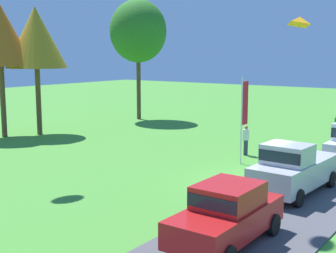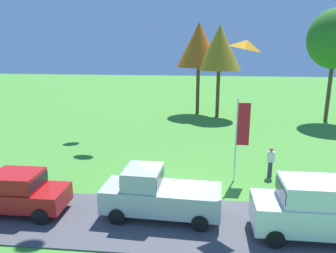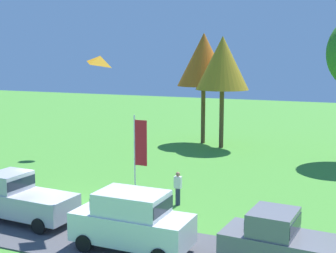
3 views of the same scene
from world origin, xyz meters
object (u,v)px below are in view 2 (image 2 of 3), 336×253
at_px(car_pickup_far_end, 157,193).
at_px(person_beside_suv, 270,162).
at_px(kite_diamond_trailing_tail, 247,45).
at_px(tree_left_of_center, 335,39).
at_px(tree_center_back, 220,48).
at_px(car_suv_mid_row, 315,207).
at_px(tree_lone_near, 199,45).
at_px(car_sedan_by_flagpole, 17,191).
at_px(flag_banner, 241,130).

bearing_deg(car_pickup_far_end, person_beside_suv, 41.04).
distance_m(car_pickup_far_end, kite_diamond_trailing_tail, 7.21).
xyz_separation_m(person_beside_suv, tree_left_of_center, (7.97, 14.37, 6.73)).
height_order(car_pickup_far_end, tree_center_back, tree_center_back).
bearing_deg(car_suv_mid_row, car_pickup_far_end, 171.71).
xyz_separation_m(tree_lone_near, tree_left_of_center, (12.29, -2.03, 0.55)).
relative_size(car_pickup_far_end, tree_lone_near, 0.55).
xyz_separation_m(car_sedan_by_flagpole, tree_left_of_center, (19.78, 19.63, 6.57)).
height_order(flag_banner, kite_diamond_trailing_tail, kite_diamond_trailing_tail).
relative_size(car_sedan_by_flagpole, tree_left_of_center, 0.43).
height_order(person_beside_suv, flag_banner, flag_banner).
relative_size(person_beside_suv, tree_lone_near, 0.18).
relative_size(tree_left_of_center, flag_banner, 2.28).
distance_m(car_pickup_far_end, tree_lone_near, 22.20).
height_order(tree_left_of_center, flag_banner, tree_left_of_center).
relative_size(tree_lone_near, flag_banner, 2.05).
bearing_deg(tree_lone_near, tree_center_back, -32.52).
height_order(car_suv_mid_row, tree_lone_near, tree_lone_near).
height_order(tree_lone_near, flag_banner, tree_lone_near).
bearing_deg(car_pickup_far_end, car_sedan_by_flagpole, -177.09).
height_order(person_beside_suv, tree_lone_near, tree_lone_near).
distance_m(car_sedan_by_flagpole, kite_diamond_trailing_tail, 11.62).
height_order(tree_center_back, tree_left_of_center, tree_left_of_center).
distance_m(person_beside_suv, tree_center_back, 16.40).
bearing_deg(tree_left_of_center, kite_diamond_trailing_tail, -119.26).
xyz_separation_m(car_sedan_by_flagpole, car_suv_mid_row, (12.29, -0.59, 0.25)).
xyz_separation_m(person_beside_suv, tree_center_back, (-2.32, 15.12, 5.93)).
height_order(car_suv_mid_row, person_beside_suv, car_suv_mid_row).
bearing_deg(flag_banner, kite_diamond_trailing_tail, -96.28).
bearing_deg(tree_left_of_center, person_beside_suv, -119.00).
relative_size(person_beside_suv, flag_banner, 0.38).
height_order(tree_lone_near, tree_left_of_center, tree_left_of_center).
distance_m(car_sedan_by_flagpole, car_pickup_far_end, 6.14).
bearing_deg(car_sedan_by_flagpole, kite_diamond_trailing_tail, 9.54).
xyz_separation_m(car_pickup_far_end, person_beside_suv, (5.68, 4.94, -0.23)).
relative_size(tree_lone_near, tree_center_back, 1.04).
relative_size(car_pickup_far_end, car_suv_mid_row, 1.10).
xyz_separation_m(car_suv_mid_row, person_beside_suv, (-0.48, 5.84, -0.42)).
xyz_separation_m(car_suv_mid_row, tree_center_back, (-2.79, 20.96, 5.51)).
height_order(car_pickup_far_end, tree_left_of_center, tree_left_of_center).
bearing_deg(tree_left_of_center, flag_banner, -122.91).
bearing_deg(car_pickup_far_end, tree_lone_near, 86.37).
relative_size(car_pickup_far_end, tree_center_back, 0.57).
height_order(car_suv_mid_row, tree_left_of_center, tree_left_of_center).
bearing_deg(car_sedan_by_flagpole, person_beside_suv, 23.99).
bearing_deg(car_sedan_by_flagpole, tree_left_of_center, 44.78).
xyz_separation_m(car_pickup_far_end, tree_left_of_center, (13.65, 19.32, 6.50)).
bearing_deg(tree_left_of_center, tree_lone_near, 170.64).
relative_size(car_suv_mid_row, kite_diamond_trailing_tail, 4.66).
height_order(person_beside_suv, tree_center_back, tree_center_back).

